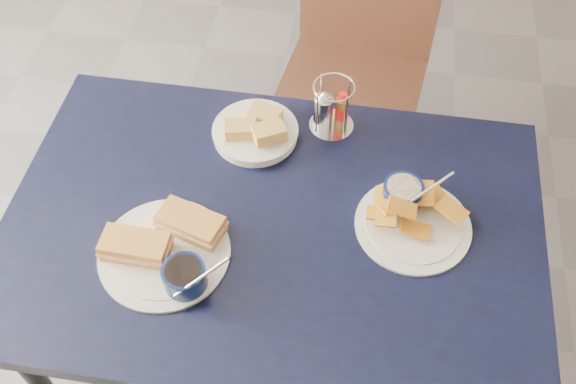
# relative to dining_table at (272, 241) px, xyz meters

# --- Properties ---
(dining_table) EXTENTS (1.19, 0.80, 0.75)m
(dining_table) POSITION_rel_dining_table_xyz_m (0.00, 0.00, 0.00)
(dining_table) COLOR black
(dining_table) RESTS_ON ground
(chair_far) EXTENTS (0.50, 0.48, 0.95)m
(chair_far) POSITION_rel_dining_table_xyz_m (0.12, 0.86, -0.14)
(chair_far) COLOR black
(chair_far) RESTS_ON ground
(sandwich_plate) EXTENTS (0.31, 0.28, 0.12)m
(sandwich_plate) POSITION_rel_dining_table_xyz_m (-0.20, -0.11, 0.09)
(sandwich_plate) COLOR white
(sandwich_plate) RESTS_ON dining_table
(plantain_plate) EXTENTS (0.26, 0.26, 0.12)m
(plantain_plate) POSITION_rel_dining_table_xyz_m (0.29, 0.07, 0.09)
(plantain_plate) COLOR white
(plantain_plate) RESTS_ON dining_table
(bread_basket) EXTENTS (0.21, 0.21, 0.07)m
(bread_basket) POSITION_rel_dining_table_xyz_m (-0.08, 0.25, 0.09)
(bread_basket) COLOR white
(bread_basket) RESTS_ON dining_table
(condiment_caddy) EXTENTS (0.11, 0.11, 0.14)m
(condiment_caddy) POSITION_rel_dining_table_xyz_m (0.09, 0.32, 0.12)
(condiment_caddy) COLOR silver
(condiment_caddy) RESTS_ON dining_table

